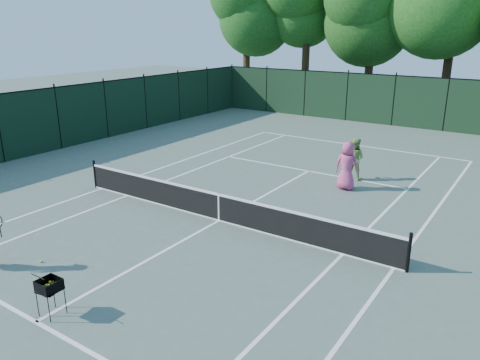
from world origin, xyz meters
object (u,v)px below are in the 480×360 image
Objects in this scene: ball_hopper at (49,286)px; loose_ball_midcourt at (41,261)px; player_pink at (347,166)px; player_green at (354,159)px.

ball_hopper reaches higher than loose_ball_midcourt.
player_pink is at bearing 69.78° from ball_hopper.
ball_hopper is 2.67m from loose_ball_midcourt.
player_pink reaches higher than player_green.
player_green is at bearing 71.94° from ball_hopper.
loose_ball_midcourt is (-4.13, -11.24, -0.80)m from player_green.
player_pink is at bearing 66.21° from loose_ball_midcourt.
ball_hopper is (-1.86, -12.49, -0.14)m from player_green.
ball_hopper is at bearing 78.60° from player_green.
player_green is 12.00m from loose_ball_midcourt.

